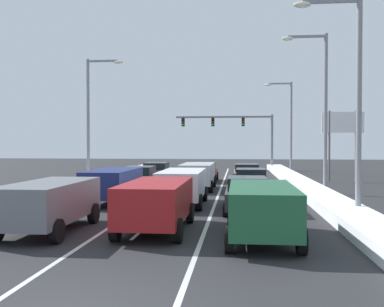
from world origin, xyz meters
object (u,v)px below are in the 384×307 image
sedan_charcoal_right_lane_second (247,194)px  suv_red_center_lane_nearest (156,201)px  sedan_black_right_lane_third (251,181)px  street_lamp_right_mid (320,100)px  sedan_charcoal_left_lane_fourth (157,172)px  suv_white_center_lane_second (182,184)px  sedan_maroon_center_lane_fourth (204,172)px  roadside_sign_right (343,130)px  suv_green_right_lane_nearest (262,207)px  suv_navy_left_lane_second (113,183)px  suv_gray_left_lane_nearest (49,202)px  sedan_green_left_lane_third (140,178)px  street_lamp_left_mid (93,111)px  street_lamp_right_near (350,87)px  street_lamp_right_far (288,120)px  suv_silver_center_lane_third (197,174)px  sedan_tan_right_lane_fourth (247,174)px  traffic_light_gantry (238,128)px

sedan_charcoal_right_lane_second → suv_red_center_lane_nearest: (-3.13, -4.70, 0.25)m
sedan_black_right_lane_third → street_lamp_right_mid: street_lamp_right_mid is taller
sedan_charcoal_right_lane_second → sedan_charcoal_left_lane_fourth: (-6.54, 14.05, 0.00)m
suv_white_center_lane_second → sedan_maroon_center_lane_fourth: suv_white_center_lane_second is taller
sedan_charcoal_left_lane_fourth → roadside_sign_right: 14.70m
suv_green_right_lane_nearest → suv_navy_left_lane_second: 10.47m
sedan_black_right_lane_third → suv_gray_left_lane_nearest: bearing=-121.0°
suv_green_right_lane_nearest → sedan_green_left_lane_third: bearing=115.9°
sedan_charcoal_right_lane_second → street_lamp_left_mid: size_ratio=0.50×
suv_red_center_lane_nearest → street_lamp_right_near: size_ratio=0.56×
street_lamp_right_mid → suv_red_center_lane_nearest: bearing=-122.2°
suv_gray_left_lane_nearest → street_lamp_left_mid: 17.65m
suv_green_right_lane_nearest → street_lamp_right_far: size_ratio=0.55×
suv_white_center_lane_second → sedan_charcoal_left_lane_fourth: suv_white_center_lane_second is taller
suv_red_center_lane_nearest → suv_silver_center_lane_third: size_ratio=1.00×
suv_white_center_lane_second → sedan_maroon_center_lane_fourth: (0.08, 13.28, -0.25)m
street_lamp_left_mid → street_lamp_right_mid: bearing=-15.9°
street_lamp_right_near → street_lamp_right_far: size_ratio=0.97×
suv_green_right_lane_nearest → street_lamp_left_mid: (-11.04, 17.27, 4.29)m
sedan_tan_right_lane_fourth → street_lamp_right_far: 13.43m
sedan_tan_right_lane_fourth → suv_silver_center_lane_third: (-3.20, -3.69, 0.25)m
sedan_tan_right_lane_fourth → suv_white_center_lane_second: suv_white_center_lane_second is taller
sedan_maroon_center_lane_fourth → suv_gray_left_lane_nearest: size_ratio=0.92×
sedan_black_right_lane_third → sedan_charcoal_left_lane_fourth: (-6.89, 7.50, 0.00)m
suv_red_center_lane_nearest → street_lamp_right_mid: bearing=57.8°
sedan_green_left_lane_third → sedan_charcoal_left_lane_fourth: size_ratio=1.00×
street_lamp_right_mid → roadside_sign_right: (3.30, 8.83, -1.49)m
sedan_charcoal_right_lane_second → sedan_green_left_lane_third: 10.67m
suv_navy_left_lane_second → street_lamp_right_near: size_ratio=0.56×
suv_green_right_lane_nearest → suv_white_center_lane_second: 8.23m
suv_green_right_lane_nearest → sedan_tan_right_lane_fourth: (-0.10, 18.39, -0.25)m
sedan_charcoal_left_lane_fourth → roadside_sign_right: roadside_sign_right is taller
suv_navy_left_lane_second → traffic_light_gantry: traffic_light_gantry is taller
suv_white_center_lane_second → roadside_sign_right: roadside_sign_right is taller
suv_gray_left_lane_nearest → street_lamp_left_mid: bearing=103.6°
suv_silver_center_lane_third → street_lamp_right_mid: bearing=-13.2°
traffic_light_gantry → street_lamp_right_near: size_ratio=1.26×
sedan_black_right_lane_third → street_lamp_right_near: 9.84m
street_lamp_left_mid → sedan_charcoal_right_lane_second: bearing=-47.0°
sedan_tan_right_lane_fourth → street_lamp_right_near: 15.21m
suv_gray_left_lane_nearest → sedan_charcoal_right_lane_second: bearing=37.7°
sedan_charcoal_left_lane_fourth → street_lamp_right_near: bearing=-56.0°
suv_navy_left_lane_second → sedan_charcoal_left_lane_fourth: 11.98m
sedan_maroon_center_lane_fourth → suv_navy_left_lane_second: 13.41m
sedan_charcoal_right_lane_second → traffic_light_gantry: 31.27m
suv_navy_left_lane_second → sedan_charcoal_left_lane_fourth: bearing=89.9°
street_lamp_right_mid → sedan_charcoal_right_lane_second: bearing=-121.3°
street_lamp_right_near → street_lamp_left_mid: bearing=138.5°
sedan_black_right_lane_third → street_lamp_left_mid: 12.93m
suv_silver_center_lane_third → street_lamp_right_far: size_ratio=0.55×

